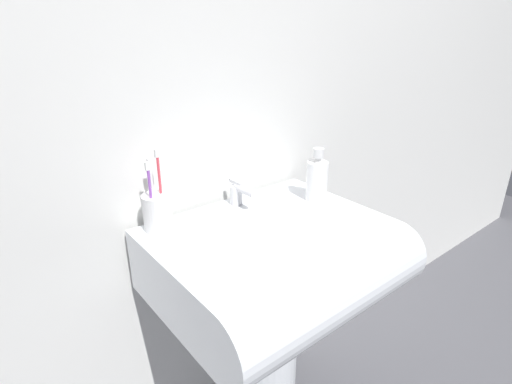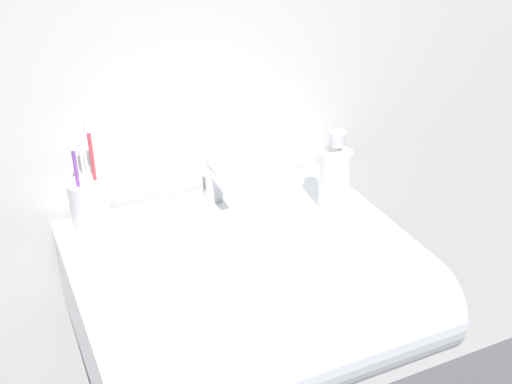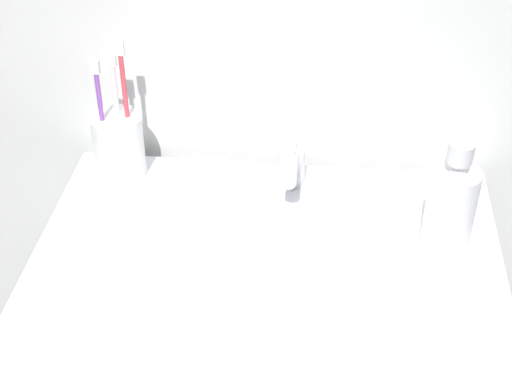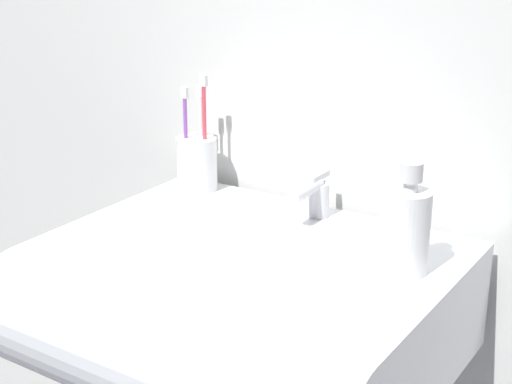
# 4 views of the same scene
# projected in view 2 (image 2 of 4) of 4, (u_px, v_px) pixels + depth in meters

# --- Properties ---
(wall_back) EXTENTS (5.00, 0.05, 2.40)m
(wall_back) POSITION_uv_depth(u_px,v_px,m) (181.00, 15.00, 1.22)
(wall_back) COLOR silver
(wall_back) RESTS_ON ground
(sink_basin) EXTENTS (0.61, 0.51, 0.18)m
(sink_basin) POSITION_uv_depth(u_px,v_px,m) (251.00, 298.00, 1.18)
(sink_basin) COLOR white
(sink_basin) RESTS_ON sink_pedestal
(faucet) EXTENTS (0.04, 0.11, 0.08)m
(faucet) POSITION_uv_depth(u_px,v_px,m) (217.00, 185.00, 1.30)
(faucet) COLOR silver
(faucet) RESTS_ON sink_basin
(toothbrush_cup) EXTENTS (0.07, 0.07, 0.21)m
(toothbrush_cup) POSITION_uv_depth(u_px,v_px,m) (90.00, 203.00, 1.21)
(toothbrush_cup) COLOR white
(toothbrush_cup) RESTS_ON sink_basin
(soap_bottle) EXTENTS (0.06, 0.06, 0.16)m
(soap_bottle) POSITION_uv_depth(u_px,v_px,m) (335.00, 177.00, 1.27)
(soap_bottle) COLOR white
(soap_bottle) RESTS_ON sink_basin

